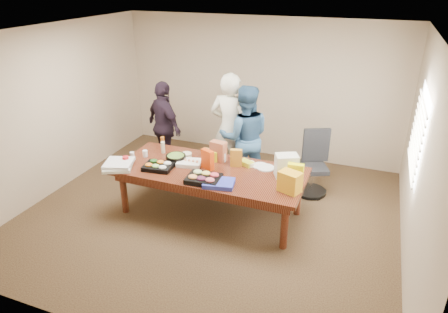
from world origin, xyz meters
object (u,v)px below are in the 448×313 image
at_px(person_right, 245,137).
at_px(salad_bowl, 176,158).
at_px(office_chair, 312,165).
at_px(sheet_cake, 189,163).
at_px(conference_table, 211,192).
at_px(person_center, 230,129).

bearing_deg(person_right, salad_bowl, 29.73).
bearing_deg(office_chair, person_right, 161.25).
relative_size(office_chair, salad_bowl, 3.40).
height_order(office_chair, sheet_cake, office_chair).
distance_m(conference_table, person_center, 1.28).
xyz_separation_m(person_right, sheet_cake, (-0.54, -1.02, -0.11)).
bearing_deg(sheet_cake, office_chair, 21.60).
height_order(office_chair, salad_bowl, office_chair).
distance_m(person_center, sheet_cake, 1.14).
relative_size(office_chair, person_center, 0.54).
bearing_deg(conference_table, sheet_cake, 174.86).
relative_size(conference_table, sheet_cake, 7.79).
xyz_separation_m(conference_table, sheet_cake, (-0.36, 0.03, 0.41)).
relative_size(conference_table, person_right, 1.57).
bearing_deg(sheet_cake, person_right, 49.84).
xyz_separation_m(person_right, salad_bowl, (-0.79, -0.98, -0.09)).
distance_m(person_right, sheet_cake, 1.16).
bearing_deg(conference_table, person_right, 80.20).
bearing_deg(person_center, office_chair, -176.99).
distance_m(person_center, person_right, 0.31).
height_order(person_center, person_right, person_center).
relative_size(office_chair, sheet_cake, 2.91).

